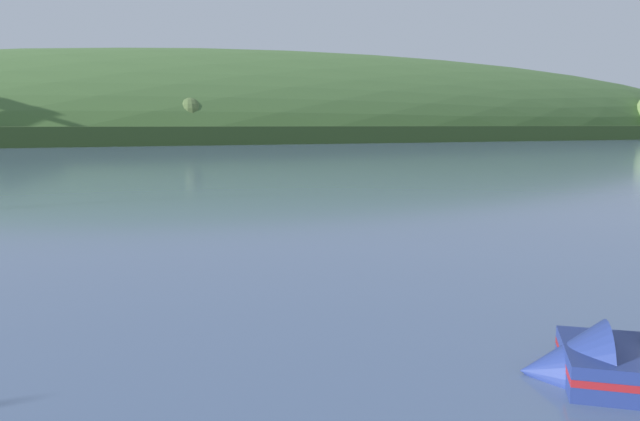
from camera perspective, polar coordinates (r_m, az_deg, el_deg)
name	(u,v)px	position (r m, az deg, el deg)	size (l,w,h in m)	color
far_shoreline_hill	(305,138)	(212.80, -1.34, 6.64)	(529.10, 108.59, 57.13)	#314A21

